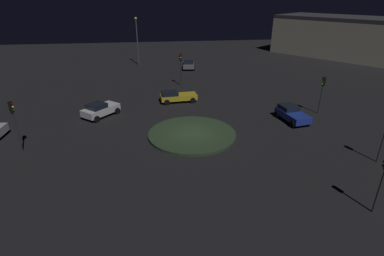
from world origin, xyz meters
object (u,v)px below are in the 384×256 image
traffic_light_northeast_near (384,173)px  traffic_light_south (14,117)px  car_grey (189,65)px  car_white (100,109)px  car_blue (292,114)px  store_building (351,37)px  car_yellow (177,96)px  streetlamp_west (137,37)px  traffic_light_north (322,88)px  traffic_light_west (181,64)px

traffic_light_northeast_near → traffic_light_south: size_ratio=0.89×
car_grey → car_white: car_white is taller
car_blue → traffic_light_south: 25.64m
car_blue → store_building: (-30.63, 25.92, 3.12)m
car_yellow → streetlamp_west: bearing=98.3°
traffic_light_northeast_near → car_white: bearing=7.8°
traffic_light_north → car_yellow: bearing=-35.2°
car_white → traffic_light_west: size_ratio=0.93×
traffic_light_north → traffic_light_west: traffic_light_west is taller
car_yellow → car_white: bearing=-162.7°
traffic_light_west → car_blue: bearing=37.3°
car_white → traffic_light_south: traffic_light_south is taller
car_yellow → traffic_light_northeast_near: bearing=-70.4°
car_white → car_yellow: bearing=-25.8°
traffic_light_west → car_grey: bearing=169.0°
car_white → store_building: (-26.79, 45.81, 3.11)m
streetlamp_west → store_building: size_ratio=0.28×
car_white → car_blue: 20.25m
car_white → car_blue: (3.83, 19.89, -0.01)m
streetlamp_west → store_building: 42.51m
traffic_light_north → traffic_light_south: (4.89, -29.14, 0.22)m
car_white → store_building: 53.16m
car_yellow → traffic_light_northeast_near: 23.99m
car_white → traffic_light_south: 9.29m
store_building → car_yellow: bearing=84.6°
traffic_light_west → traffic_light_northeast_near: (28.54, 8.97, -0.36)m
traffic_light_northeast_near → streetlamp_west: (-42.74, -15.33, 2.26)m
car_white → traffic_light_north: size_ratio=1.02×
car_blue → traffic_light_northeast_near: size_ratio=1.06×
car_grey → traffic_light_northeast_near: traffic_light_northeast_near is taller
car_yellow → store_building: bearing=26.4°
streetlamp_west → traffic_light_north: bearing=37.0°
car_white → traffic_light_northeast_near: bearing=-92.6°
car_white → traffic_light_west: (-10.50, 9.73, 2.37)m
car_blue → traffic_light_south: bearing=-92.2°
traffic_light_northeast_near → streetlamp_west: size_ratio=0.47×
car_white → store_building: bearing=-18.3°
streetlamp_west → car_yellow: bearing=13.8°
traffic_light_south → store_building: store_building is taller
traffic_light_south → car_blue: bearing=2.7°
traffic_light_north → streetlamp_west: 33.86m
traffic_light_west → streetlamp_west: size_ratio=0.54×
traffic_light_west → streetlamp_west: streetlamp_west is taller
car_grey → car_yellow: 17.47m
car_white → streetlamp_west: 25.29m
car_yellow → store_building: size_ratio=0.15×
car_grey → streetlamp_west: (-4.00, -8.71, 4.36)m
traffic_light_north → traffic_light_northeast_near: 16.54m
traffic_light_northeast_near → traffic_light_north: bearing=-55.8°
traffic_light_northeast_near → store_building: store_building is taller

